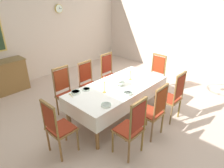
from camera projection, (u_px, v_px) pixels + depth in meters
name	position (u px, v px, depth m)	size (l,w,h in m)	color
ground	(115.00, 115.00, 4.66)	(6.78, 6.53, 0.04)	#C4AB9A
back_wall	(34.00, 28.00, 5.98)	(6.78, 0.08, 3.20)	beige
right_wall	(188.00, 26.00, 6.23)	(0.08, 6.53, 3.20)	beige
dining_table	(118.00, 89.00, 4.29)	(2.27, 1.04, 0.77)	brown
tablecloth	(118.00, 89.00, 4.29)	(2.29, 1.06, 0.32)	white
chair_south_a	(131.00, 127.00, 3.30)	(0.44, 0.42, 1.13)	brown
chair_north_a	(66.00, 92.00, 4.44)	(0.44, 0.42, 1.13)	brown
chair_south_b	(154.00, 110.00, 3.76)	(0.44, 0.42, 1.12)	brown
chair_north_b	(89.00, 83.00, 4.90)	(0.44, 0.42, 1.09)	brown
chair_south_c	(173.00, 96.00, 4.25)	(0.44, 0.42, 1.14)	brown
chair_north_c	(110.00, 74.00, 5.39)	(0.44, 0.42, 1.12)	brown
chair_head_west	(58.00, 127.00, 3.34)	(0.42, 0.44, 1.08)	brown
chair_head_east	(155.00, 74.00, 5.37)	(0.42, 0.44, 1.10)	brown
soup_tureen	(119.00, 81.00, 4.23)	(0.25, 0.25, 0.21)	white
candlestick_west	(104.00, 86.00, 3.92)	(0.07, 0.07, 0.34)	gold
candlestick_east	(130.00, 75.00, 4.48)	(0.07, 0.07, 0.32)	gold
bowl_near_left	(128.00, 93.00, 3.90)	(0.19, 0.19, 0.04)	white
bowl_near_right	(76.00, 92.00, 3.94)	(0.19, 0.19, 0.04)	white
bowl_far_left	(106.00, 105.00, 3.51)	(0.18, 0.18, 0.04)	white
bowl_far_right	(86.00, 89.00, 4.07)	(0.16, 0.16, 0.03)	white
spoon_primary	(123.00, 96.00, 3.85)	(0.03, 0.18, 0.01)	gold
spoon_secondary	(70.00, 95.00, 3.89)	(0.06, 0.18, 0.01)	gold
sideboard	(0.00, 79.00, 5.38)	(1.44, 0.48, 0.90)	brown
mounted_clock	(59.00, 9.00, 6.32)	(0.27, 0.06, 0.27)	#D1B251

